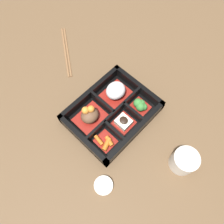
{
  "coord_description": "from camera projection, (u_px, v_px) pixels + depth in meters",
  "views": [
    {
      "loc": [
        -0.2,
        -0.2,
        0.63
      ],
      "look_at": [
        0.0,
        0.0,
        0.03
      ],
      "focal_mm": 35.0,
      "sensor_mm": 36.0,
      "label": 1
    }
  ],
  "objects": [
    {
      "name": "bento_base",
      "position": [
        112.0,
        115.0,
        0.69
      ],
      "size": [
        0.26,
        0.21,
        0.01
      ],
      "color": "black",
      "rests_on": "ground_plane"
    },
    {
      "name": "bowl_carrots",
      "position": [
        105.0,
        142.0,
        0.64
      ],
      "size": [
        0.05,
        0.06,
        0.02
      ],
      "color": "maroon",
      "rests_on": "bento_base"
    },
    {
      "name": "bowl_rice",
      "position": [
        116.0,
        91.0,
        0.69
      ],
      "size": [
        0.09,
        0.08,
        0.05
      ],
      "color": "maroon",
      "rests_on": "bento_base"
    },
    {
      "name": "tea_cup",
      "position": [
        184.0,
        161.0,
        0.6
      ],
      "size": [
        0.07,
        0.07,
        0.06
      ],
      "color": "beige",
      "rests_on": "ground_plane"
    },
    {
      "name": "ground_plane",
      "position": [
        112.0,
        115.0,
        0.69
      ],
      "size": [
        3.0,
        3.0,
        0.0
      ],
      "primitive_type": "plane",
      "color": "brown"
    },
    {
      "name": "bowl_tofu",
      "position": [
        123.0,
        122.0,
        0.66
      ],
      "size": [
        0.06,
        0.06,
        0.03
      ],
      "color": "maroon",
      "rests_on": "bento_base"
    },
    {
      "name": "bowl_stew",
      "position": [
        90.0,
        115.0,
        0.66
      ],
      "size": [
        0.09,
        0.08,
        0.05
      ],
      "color": "maroon",
      "rests_on": "bento_base"
    },
    {
      "name": "sauce_dish",
      "position": [
        104.0,
        185.0,
        0.6
      ],
      "size": [
        0.05,
        0.05,
        0.01
      ],
      "color": "beige",
      "rests_on": "ground_plane"
    },
    {
      "name": "bowl_greens",
      "position": [
        140.0,
        105.0,
        0.68
      ],
      "size": [
        0.05,
        0.06,
        0.03
      ],
      "color": "maroon",
      "rests_on": "bento_base"
    },
    {
      "name": "chopsticks",
      "position": [
        66.0,
        51.0,
        0.8
      ],
      "size": [
        0.14,
        0.2,
        0.01
      ],
      "color": "brown",
      "rests_on": "ground_plane"
    },
    {
      "name": "bento_rim",
      "position": [
        113.0,
        113.0,
        0.67
      ],
      "size": [
        0.26,
        0.21,
        0.05
      ],
      "color": "black",
      "rests_on": "ground_plane"
    }
  ]
}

